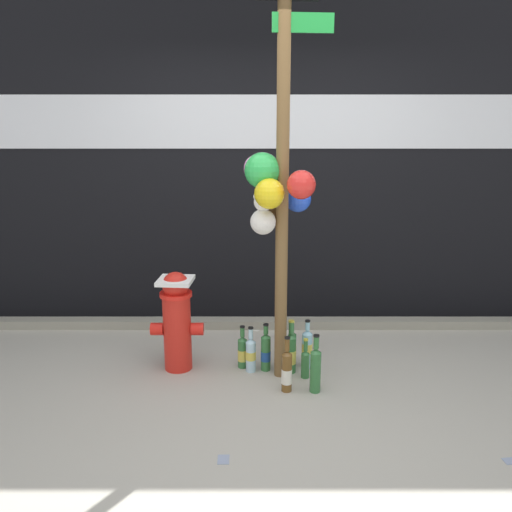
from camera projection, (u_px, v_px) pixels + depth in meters
The scene contains 17 objects.
ground_plane at pixel (277, 413), 3.39m from camera, with size 14.00×14.00×0.00m, color #ADA899.
building_wall at pixel (270, 120), 4.74m from camera, with size 10.00×0.21×3.68m.
curb_strip at pixel (270, 324), 4.80m from camera, with size 8.00×0.12×0.08m, color gray.
memorial_post at pixel (274, 157), 3.53m from camera, with size 0.58×0.47×2.92m.
fire_hydrant at pixel (175, 319), 3.92m from camera, with size 0.39×0.27×0.76m.
bottle_0 at pixel (264, 352), 3.96m from camera, with size 0.07×0.07×0.37m.
bottle_1 at pixel (290, 348), 4.03m from camera, with size 0.06×0.06×0.36m.
bottle_2 at pixel (249, 354), 3.94m from camera, with size 0.08×0.08×0.35m.
bottle_3 at pixel (313, 368), 3.63m from camera, with size 0.07×0.07×0.42m.
bottle_4 at pixel (285, 371), 3.65m from camera, with size 0.07×0.07×0.40m.
bottle_5 at pixel (289, 352), 3.92m from camera, with size 0.08×0.08×0.41m.
bottle_6 at pixel (303, 362), 3.85m from camera, with size 0.06×0.06×0.30m.
bottle_7 at pixel (240, 352), 4.01m from camera, with size 0.07×0.07×0.33m.
bottle_8 at pixel (305, 348), 4.00m from camera, with size 0.08×0.08×0.38m.
litter_0 at pixel (255, 329), 4.78m from camera, with size 0.09×0.08×0.01m, color silver.
litter_1 at pixel (177, 346), 4.42m from camera, with size 0.06×0.11×0.01m, color silver.
litter_2 at pixel (222, 459), 2.92m from camera, with size 0.09×0.07×0.01m, color #8C99B2.
Camera 1 is at (-0.15, -3.04, 1.81)m, focal length 37.03 mm.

